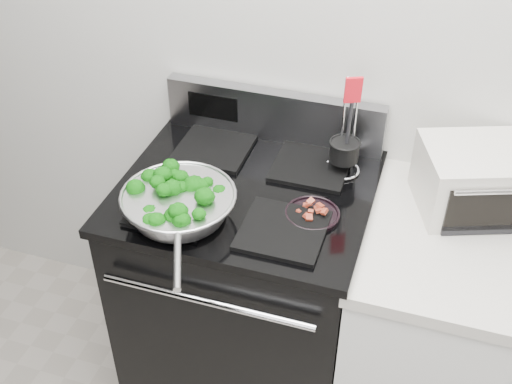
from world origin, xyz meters
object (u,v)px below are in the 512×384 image
at_px(gas_range, 247,289).
at_px(skillet, 179,203).
at_px(bacon_plate, 312,211).
at_px(utensil_holder, 344,156).
at_px(toaster_oven, 480,179).

xyz_separation_m(gas_range, skillet, (-0.14, -0.20, 0.52)).
bearing_deg(bacon_plate, utensil_holder, 81.04).
relative_size(bacon_plate, utensil_holder, 0.48).
height_order(bacon_plate, toaster_oven, toaster_oven).
relative_size(skillet, toaster_oven, 1.22).
relative_size(skillet, utensil_holder, 1.49).
bearing_deg(toaster_oven, bacon_plate, -172.96).
xyz_separation_m(skillet, bacon_plate, (0.37, 0.13, -0.04)).
height_order(gas_range, toaster_oven, gas_range).
relative_size(skillet, bacon_plate, 3.13).
xyz_separation_m(skillet, utensil_holder, (0.41, 0.38, 0.01)).
distance_m(utensil_holder, toaster_oven, 0.42).
distance_m(gas_range, utensil_holder, 0.62).
bearing_deg(skillet, toaster_oven, 0.84).
bearing_deg(utensil_holder, toaster_oven, -25.42).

